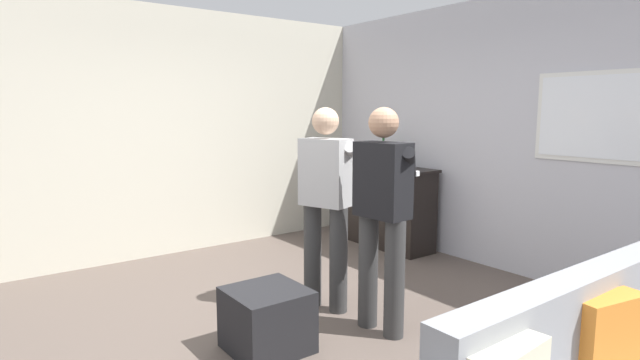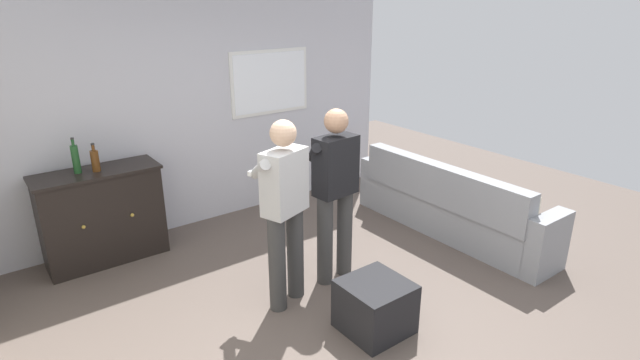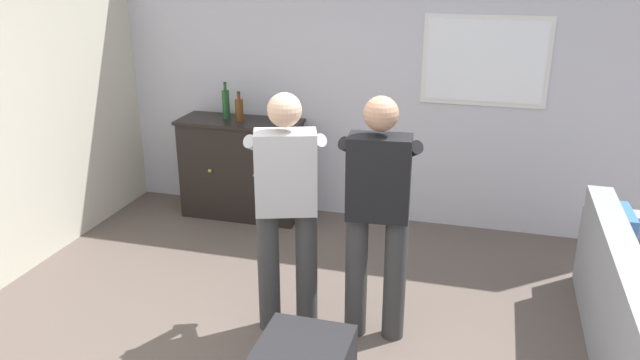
# 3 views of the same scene
# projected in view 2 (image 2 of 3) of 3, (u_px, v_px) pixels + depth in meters

# --- Properties ---
(ground) EXTENTS (10.40, 10.40, 0.00)m
(ground) POSITION_uv_depth(u_px,v_px,m) (345.00, 318.00, 4.29)
(ground) COLOR brown
(wall_back_with_window) EXTENTS (5.20, 0.15, 2.80)m
(wall_back_with_window) POSITION_uv_depth(u_px,v_px,m) (203.00, 105.00, 5.80)
(wall_back_with_window) COLOR silver
(wall_back_with_window) RESTS_ON ground
(couch) EXTENTS (0.57, 2.53, 0.86)m
(couch) POSITION_uv_depth(u_px,v_px,m) (449.00, 206.00, 5.70)
(couch) COLOR gray
(couch) RESTS_ON ground
(sideboard_cabinet) EXTENTS (1.19, 0.49, 0.98)m
(sideboard_cabinet) POSITION_uv_depth(u_px,v_px,m) (103.00, 216.00, 5.09)
(sideboard_cabinet) COLOR black
(sideboard_cabinet) RESTS_ON ground
(bottle_wine_green) EXTENTS (0.07, 0.07, 0.36)m
(bottle_wine_green) POSITION_uv_depth(u_px,v_px,m) (76.00, 159.00, 4.81)
(bottle_wine_green) COLOR #1E4C23
(bottle_wine_green) RESTS_ON sideboard_cabinet
(bottle_liquor_amber) EXTENTS (0.08, 0.08, 0.29)m
(bottle_liquor_amber) POSITION_uv_depth(u_px,v_px,m) (95.00, 160.00, 4.87)
(bottle_liquor_amber) COLOR #593314
(bottle_liquor_amber) RESTS_ON sideboard_cabinet
(ottoman) EXTENTS (0.51, 0.51, 0.44)m
(ottoman) POSITION_uv_depth(u_px,v_px,m) (375.00, 306.00, 4.08)
(ottoman) COLOR black
(ottoman) RESTS_ON ground
(person_standing_left) EXTENTS (0.53, 0.52, 1.68)m
(person_standing_left) POSITION_uv_depth(u_px,v_px,m) (284.00, 206.00, 4.21)
(person_standing_left) COLOR #383838
(person_standing_left) RESTS_ON ground
(person_standing_right) EXTENTS (0.56, 0.49, 1.68)m
(person_standing_right) POSITION_uv_depth(u_px,v_px,m) (335.00, 188.00, 4.60)
(person_standing_right) COLOR #383838
(person_standing_right) RESTS_ON ground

